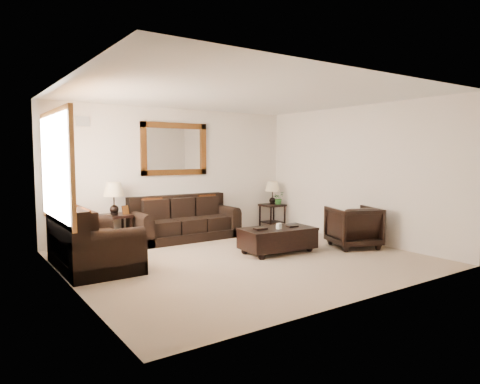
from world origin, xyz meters
TOP-DOWN VIEW (x-y plane):
  - room at (0.00, 0.00)m, footprint 5.51×5.01m
  - window at (-2.70, 0.90)m, footprint 0.07×1.96m
  - mirror at (-0.04, 2.47)m, footprint 1.50×0.06m
  - air_vent at (-1.90, 2.48)m, footprint 0.25×0.02m
  - sofa at (-0.04, 2.07)m, footprint 2.17×0.94m
  - loveseat at (-2.28, 0.84)m, footprint 1.03×1.74m
  - end_table_left at (-1.45, 2.18)m, footprint 0.55×0.55m
  - end_table_right at (2.40, 2.21)m, footprint 0.50×0.50m
  - coffee_table at (0.74, 0.00)m, footprint 1.37×0.83m
  - armchair at (2.20, -0.45)m, footprint 1.05×1.02m
  - potted_plant at (2.51, 2.12)m, footprint 0.34×0.36m

SIDE VIEW (x-z plane):
  - coffee_table at x=0.74m, z-range 0.00..0.55m
  - sofa at x=-0.04m, z-range -0.12..0.76m
  - loveseat at x=-2.28m, z-range -0.13..0.85m
  - armchair at x=2.20m, z-range 0.00..0.85m
  - potted_plant at x=2.51m, z-range 0.54..0.78m
  - end_table_right at x=2.40m, z-range 0.17..1.26m
  - end_table_left at x=-1.45m, z-range 0.18..1.40m
  - room at x=0.00m, z-range 0.00..2.71m
  - window at x=-2.70m, z-range 0.72..2.38m
  - mirror at x=-0.04m, z-range 1.30..2.40m
  - air_vent at x=-1.90m, z-range 2.26..2.44m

